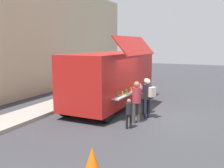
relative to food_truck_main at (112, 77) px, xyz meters
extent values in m
plane|color=#38383D|center=(-0.66, -2.35, -1.50)|extent=(60.00, 60.00, 0.00)
cube|color=#9E998E|center=(-4.00, 2.62, -1.43)|extent=(28.00, 1.60, 0.15)
cube|color=red|center=(0.00, 0.02, 0.01)|extent=(6.45, 2.37, 2.43)
cube|color=red|center=(-0.67, -1.46, 1.58)|extent=(3.54, 0.80, 0.85)
cube|color=black|center=(-0.66, -1.05, 0.30)|extent=(3.36, 0.15, 1.09)
cube|color=#B7B7BC|center=(-0.66, -1.26, -0.55)|extent=(3.54, 0.40, 0.05)
cylinder|color=green|center=(-1.98, -1.20, -0.40)|extent=(0.06, 0.06, 0.25)
cylinder|color=yellow|center=(-1.60, -1.23, -0.43)|extent=(0.07, 0.07, 0.19)
cylinder|color=green|center=(-1.22, -1.27, -0.42)|extent=(0.08, 0.08, 0.22)
cylinder|color=red|center=(-0.86, -1.26, -0.43)|extent=(0.08, 0.08, 0.19)
cylinder|color=yellow|center=(-0.49, -1.21, -0.43)|extent=(0.08, 0.08, 0.19)
cylinder|color=orange|center=(-0.10, -1.28, -0.42)|extent=(0.08, 0.08, 0.21)
cylinder|color=yellow|center=(0.26, -1.34, -0.43)|extent=(0.06, 0.06, 0.18)
cylinder|color=white|center=(0.65, -1.32, -0.43)|extent=(0.06, 0.06, 0.19)
cube|color=black|center=(3.16, -0.02, 0.45)|extent=(0.11, 1.94, 1.07)
cylinder|color=black|center=(2.52, 0.98, -1.05)|extent=(0.90, 0.28, 0.90)
cylinder|color=black|center=(2.49, -1.00, -1.05)|extent=(0.90, 0.28, 0.90)
cylinder|color=black|center=(-2.50, 1.05, -1.05)|extent=(0.90, 0.28, 0.90)
cylinder|color=black|center=(-2.53, -0.93, -1.05)|extent=(0.90, 0.28, 0.90)
cone|color=orange|center=(-6.12, -2.25, -1.23)|extent=(0.36, 0.36, 0.55)
cylinder|color=#2B623A|center=(3.58, 2.32, -1.06)|extent=(0.60, 0.60, 0.89)
cylinder|color=black|center=(-0.76, -1.95, -1.10)|extent=(0.13, 0.13, 0.81)
cylinder|color=black|center=(-0.57, -2.06, -1.10)|extent=(0.13, 0.13, 0.81)
cylinder|color=#5D2D75|center=(-0.66, -2.01, -0.39)|extent=(0.33, 0.33, 0.61)
sphere|color=beige|center=(-0.66, -2.01, 0.03)|extent=(0.23, 0.23, 0.23)
cube|color=brown|center=(-0.90, -1.88, -0.65)|extent=(0.24, 0.22, 0.24)
cylinder|color=#202536|center=(-1.36, -2.20, -1.08)|extent=(0.13, 0.13, 0.84)
cylinder|color=#202536|center=(-1.15, -2.29, -1.08)|extent=(0.13, 0.13, 0.84)
cylinder|color=#22242A|center=(-1.25, -2.24, -0.35)|extent=(0.35, 0.35, 0.63)
sphere|color=beige|center=(-1.25, -2.24, 0.08)|extent=(0.23, 0.23, 0.23)
cube|color=beige|center=(-1.36, -2.48, -0.32)|extent=(0.34, 0.29, 0.41)
cylinder|color=#494643|center=(-2.15, -1.97, -1.09)|extent=(0.13, 0.13, 0.83)
cylinder|color=#494643|center=(-1.98, -2.11, -1.09)|extent=(0.13, 0.13, 0.83)
cylinder|color=#B43541|center=(-2.07, -2.04, -0.36)|extent=(0.34, 0.34, 0.63)
sphere|color=#A16F4F|center=(-2.07, -2.04, 0.07)|extent=(0.23, 0.23, 0.23)
cylinder|color=black|center=(-2.92, -1.96, -1.22)|extent=(0.09, 0.09, 0.56)
cylinder|color=black|center=(-2.83, -2.08, -1.22)|extent=(0.09, 0.09, 0.56)
cylinder|color=#222329|center=(-2.87, -2.02, -0.73)|extent=(0.23, 0.23, 0.43)
sphere|color=#A36B55|center=(-2.87, -2.02, -0.44)|extent=(0.16, 0.16, 0.16)
camera|label=1|loc=(-11.51, -5.27, 1.67)|focal=40.68mm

